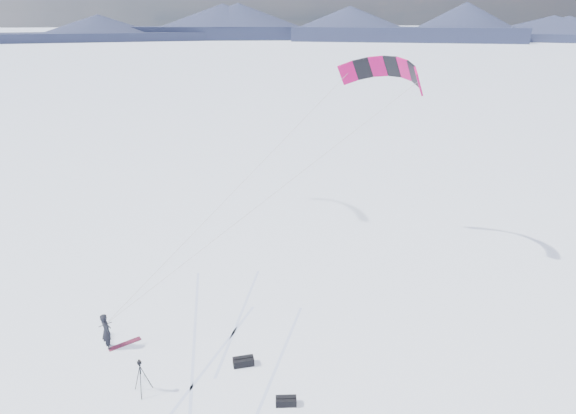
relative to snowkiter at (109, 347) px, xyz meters
name	(u,v)px	position (x,y,z in m)	size (l,w,h in m)	color
ground	(146,395)	(1.22, -3.45, 0.00)	(1800.00, 1800.00, 0.00)	white
horizon_hills	(133,299)	(1.22, -3.45, 4.16)	(704.00, 704.00, 9.71)	#1D2237
snow_tracks	(105,412)	(-0.21, -3.77, 0.00)	(13.93, 10.25, 0.01)	#ADBCE1
snowkiter	(109,347)	(0.00, 0.00, 0.00)	(0.60, 0.40, 1.65)	black
snowboard	(125,344)	(0.64, -0.02, 0.02)	(1.38, 0.26, 0.04)	maroon
tripod	(141,372)	(1.13, -3.23, 0.91)	(0.67, 0.66, 1.42)	black
gear_bag_a	(243,361)	(5.06, -3.08, 0.17)	(0.89, 0.50, 0.38)	black
gear_bag_b	(286,401)	(5.93, -5.69, 0.15)	(0.83, 0.59, 0.34)	black
power_kite	(385,73)	(15.68, 5.05, 10.25)	(17.05, 7.78, 10.01)	#AE044C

